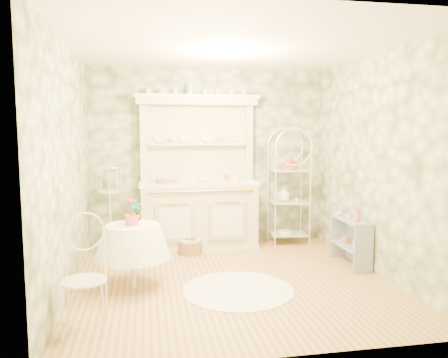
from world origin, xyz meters
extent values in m
plane|color=tan|center=(0.00, 0.00, 0.00)|extent=(3.60, 3.60, 0.00)
plane|color=white|center=(0.00, 0.00, 2.70)|extent=(3.60, 3.60, 0.00)
plane|color=beige|center=(-1.80, 0.00, 1.35)|extent=(3.60, 3.60, 0.00)
plane|color=beige|center=(1.80, 0.00, 1.35)|extent=(3.60, 3.60, 0.00)
plane|color=beige|center=(0.00, 1.80, 1.35)|extent=(3.60, 3.60, 0.00)
plane|color=beige|center=(0.00, -1.80, 1.35)|extent=(3.60, 3.60, 0.00)
cube|color=beige|center=(-0.20, 1.52, 1.15)|extent=(1.87, 0.61, 2.29)
cube|color=white|center=(1.21, 1.54, 0.85)|extent=(0.58, 0.45, 1.70)
cube|color=#8E9BB1|center=(1.65, 0.31, 0.28)|extent=(0.28, 0.67, 0.56)
cylinder|color=white|center=(-1.13, -0.02, 0.36)|extent=(0.74, 0.74, 0.71)
cube|color=white|center=(-1.53, -1.04, 0.49)|extent=(0.57, 0.57, 0.97)
cube|color=white|center=(-1.48, 1.35, 0.76)|extent=(0.37, 0.37, 1.53)
cylinder|color=olive|center=(-0.37, 1.21, 0.10)|extent=(0.33, 0.33, 0.20)
cylinder|color=white|center=(0.01, -0.33, 0.01)|extent=(1.58, 1.58, 0.01)
imported|color=white|center=(-0.67, 1.44, 1.02)|extent=(0.37, 0.37, 0.08)
imported|color=white|center=(-0.13, 1.43, 1.02)|extent=(0.23, 0.23, 0.07)
imported|color=white|center=(-0.56, 1.68, 1.61)|extent=(0.12, 0.12, 0.09)
imported|color=white|center=(0.15, 1.67, 1.61)|extent=(0.10, 0.10, 0.10)
imported|color=#3F7238|center=(-1.09, -0.03, 0.85)|extent=(0.17, 0.14, 0.28)
imported|color=#C16A3E|center=(1.63, 0.12, 0.68)|extent=(0.08, 0.08, 0.18)
imported|color=#8AB6CF|center=(1.65, 0.34, 0.65)|extent=(0.05, 0.05, 0.12)
imported|color=silver|center=(1.59, 0.56, 0.65)|extent=(0.08, 0.08, 0.09)
camera|label=1|loc=(-0.97, -4.90, 1.76)|focal=35.00mm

